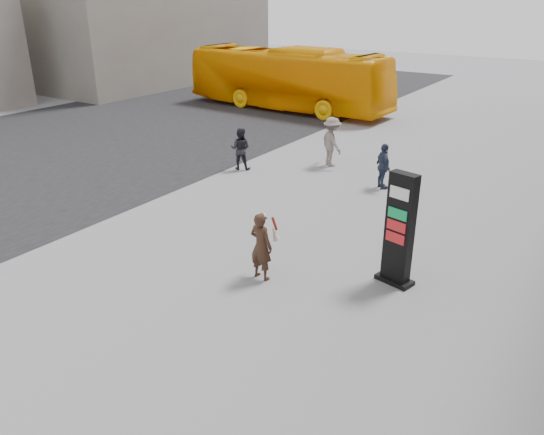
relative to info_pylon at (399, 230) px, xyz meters
The scene contains 9 objects.
ground 3.76m from the info_pylon, 165.05° to the right, with size 100.00×100.00×0.00m, color #9E9EA3.
road 16.96m from the info_pylon, 166.00° to the left, with size 16.00×60.00×0.01m, color black.
bg_building_far 33.60m from the info_pylon, 145.14° to the left, with size 10.00×18.00×10.00m, color gray.
info_pylon is the anchor object (origin of this frame).
woman 3.10m from the info_pylon, 150.19° to the right, with size 0.65×0.60×1.64m.
bus 19.83m from the info_pylon, 129.22° to the left, with size 2.85×12.17×3.39m, color #F3A304.
pedestrian_a 9.40m from the info_pylon, 148.77° to the left, with size 0.76×0.59×1.56m, color black.
pedestrian_b 8.95m from the info_pylon, 127.13° to the left, with size 1.21×0.69×1.87m, color slate.
pedestrian_c 6.43m from the info_pylon, 115.38° to the left, with size 0.91×0.38×1.55m, color #2E3850.
Camera 1 is at (6.95, -9.52, 6.14)m, focal length 35.00 mm.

